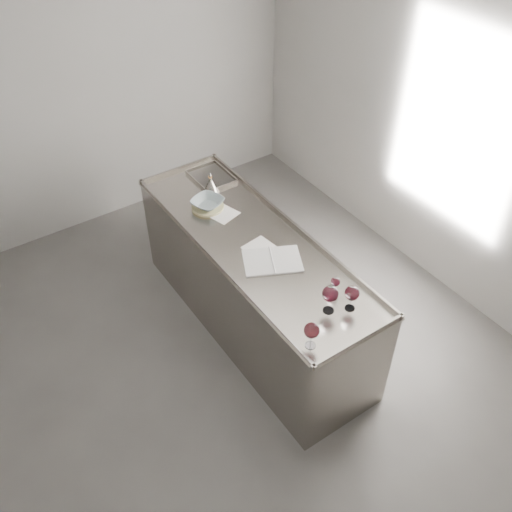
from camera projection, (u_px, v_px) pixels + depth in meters
room_shell at (215, 239)px, 3.63m from camera, size 4.54×5.04×2.84m
counter at (254, 285)px, 4.64m from camera, size 0.77×2.42×0.97m
wine_glass_left at (312, 331)px, 3.48m from camera, size 0.10×0.10×0.20m
wine_glass_middle at (330, 294)px, 3.69m from camera, size 0.11×0.11×0.21m
wine_glass_right at (352, 294)px, 3.72m from camera, size 0.10×0.10×0.19m
wine_glass_small at (335, 282)px, 3.86m from camera, size 0.07×0.07×0.13m
notebook at (272, 261)px, 4.15m from camera, size 0.50×0.45×0.02m
loose_paper_top at (219, 212)px, 4.60m from camera, size 0.28×0.34×0.00m
loose_paper_under at (264, 251)px, 4.24m from camera, size 0.25×0.33×0.00m
trivet at (208, 207)px, 4.64m from camera, size 0.31×0.31×0.02m
ceramic_bowl at (208, 203)px, 4.61m from camera, size 0.32×0.32×0.06m
wine_funnel at (211, 186)px, 4.77m from camera, size 0.14×0.14×0.20m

